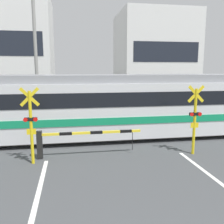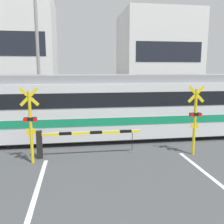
{
  "view_description": "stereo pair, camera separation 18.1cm",
  "coord_description": "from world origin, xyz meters",
  "px_view_note": "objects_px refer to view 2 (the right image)",
  "views": [
    {
      "loc": [
        -1.72,
        -1.27,
        3.39
      ],
      "look_at": [
        0.0,
        8.9,
        1.6
      ],
      "focal_mm": 40.0,
      "sensor_mm": 36.0,
      "label": 1
    },
    {
      "loc": [
        -1.54,
        -1.3,
        3.39
      ],
      "look_at": [
        0.0,
        8.9,
        1.6
      ],
      "focal_mm": 40.0,
      "sensor_mm": 36.0,
      "label": 2
    }
  ],
  "objects_px": {
    "crossing_signal_left": "(31,122)",
    "crossing_signal_right": "(195,117)",
    "crossing_barrier_near": "(68,138)",
    "crossing_barrier_far": "(130,112)",
    "commuter_train": "(93,105)",
    "pedestrian": "(101,102)"
  },
  "relations": [
    {
      "from": "crossing_barrier_near",
      "to": "crossing_signal_left",
      "type": "height_order",
      "value": "crossing_signal_left"
    },
    {
      "from": "crossing_signal_left",
      "to": "pedestrian",
      "type": "relative_size",
      "value": 1.55
    },
    {
      "from": "crossing_barrier_far",
      "to": "pedestrian",
      "type": "bearing_deg",
      "value": 117.17
    },
    {
      "from": "commuter_train",
      "to": "crossing_barrier_far",
      "type": "xyz_separation_m",
      "value": [
        2.5,
        2.87,
        -0.92
      ]
    },
    {
      "from": "crossing_barrier_far",
      "to": "crossing_signal_left",
      "type": "bearing_deg",
      "value": -130.07
    },
    {
      "from": "crossing_barrier_far",
      "to": "crossing_barrier_near",
      "type": "bearing_deg",
      "value": -124.16
    },
    {
      "from": "crossing_barrier_far",
      "to": "pedestrian",
      "type": "distance_m",
      "value": 3.35
    },
    {
      "from": "commuter_train",
      "to": "crossing_barrier_far",
      "type": "relative_size",
      "value": 5.38
    },
    {
      "from": "crossing_barrier_far",
      "to": "crossing_signal_left",
      "type": "xyz_separation_m",
      "value": [
        -4.95,
        -5.89,
        0.77
      ]
    },
    {
      "from": "crossing_barrier_far",
      "to": "crossing_signal_right",
      "type": "relative_size",
      "value": 1.46
    },
    {
      "from": "crossing_signal_left",
      "to": "crossing_signal_right",
      "type": "relative_size",
      "value": 1.0
    },
    {
      "from": "crossing_signal_left",
      "to": "crossing_signal_right",
      "type": "height_order",
      "value": "same"
    },
    {
      "from": "crossing_barrier_near",
      "to": "crossing_signal_right",
      "type": "distance_m",
      "value": 5.03
    },
    {
      "from": "commuter_train",
      "to": "crossing_barrier_far",
      "type": "height_order",
      "value": "commuter_train"
    },
    {
      "from": "crossing_barrier_far",
      "to": "crossing_signal_right",
      "type": "xyz_separation_m",
      "value": [
        1.27,
        -5.89,
        0.77
      ]
    },
    {
      "from": "crossing_barrier_near",
      "to": "crossing_signal_left",
      "type": "distance_m",
      "value": 1.56
    },
    {
      "from": "crossing_barrier_near",
      "to": "pedestrian",
      "type": "xyz_separation_m",
      "value": [
        2.16,
        8.39,
        0.29
      ]
    },
    {
      "from": "crossing_barrier_near",
      "to": "crossing_signal_right",
      "type": "relative_size",
      "value": 1.46
    },
    {
      "from": "crossing_signal_left",
      "to": "crossing_barrier_near",
      "type": "bearing_deg",
      "value": 20.02
    },
    {
      "from": "commuter_train",
      "to": "crossing_barrier_near",
      "type": "bearing_deg",
      "value": -114.82
    },
    {
      "from": "commuter_train",
      "to": "crossing_signal_left",
      "type": "bearing_deg",
      "value": -129.11
    },
    {
      "from": "crossing_signal_right",
      "to": "crossing_barrier_near",
      "type": "bearing_deg",
      "value": 174.65
    }
  ]
}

